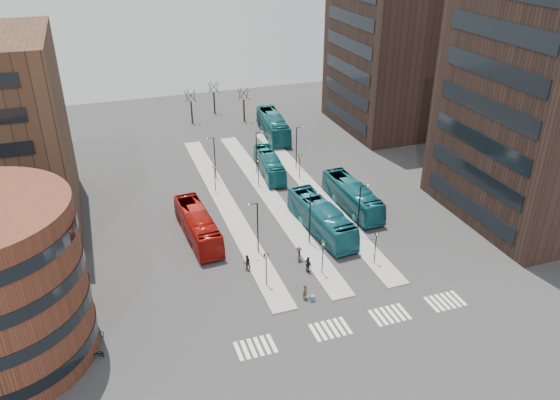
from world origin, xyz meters
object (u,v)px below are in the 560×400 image
object	(u,v)px
suitcase	(312,298)
bicycle_near	(95,354)
teal_bus_c	(352,196)
teal_bus_d	(273,125)
teal_bus_a	(321,218)
commuter_b	(308,265)
red_bus	(198,225)
bicycle_mid	(94,352)
traveller	(305,291)
commuter_c	(299,254)
commuter_a	(247,262)
teal_bus_b	(269,165)
bicycle_far	(93,334)

from	to	relation	value
suitcase	bicycle_near	distance (m)	20.04
bicycle_near	suitcase	bearing A→B (deg)	-64.41
teal_bus_c	teal_bus_d	world-z (taller)	teal_bus_d
teal_bus_a	commuter_b	xyz separation A→B (m)	(-4.48, -7.16, -0.85)
suitcase	commuter_b	size ratio (longest dim) A/B	0.32
red_bus	bicycle_near	size ratio (longest dim) A/B	7.72
suitcase	commuter_b	bearing A→B (deg)	77.95
commuter_b	bicycle_near	xyz separation A→B (m)	(-21.39, -5.66, -0.50)
bicycle_mid	traveller	bearing A→B (deg)	-65.83
commuter_c	teal_bus_a	bearing A→B (deg)	167.27
teal_bus_a	commuter_c	distance (m)	6.75
red_bus	teal_bus_a	bearing A→B (deg)	-16.69
teal_bus_c	commuter_c	distance (m)	13.77
commuter_a	bicycle_mid	size ratio (longest dim) A/B	1.15
teal_bus_b	bicycle_mid	size ratio (longest dim) A/B	7.12
suitcase	bicycle_mid	bearing A→B (deg)	-172.56
red_bus	teal_bus_d	size ratio (longest dim) A/B	0.90
suitcase	bicycle_near	bearing A→B (deg)	-172.10
suitcase	teal_bus_a	world-z (taller)	teal_bus_a
red_bus	teal_bus_b	size ratio (longest dim) A/B	1.11
teal_bus_a	bicycle_near	bearing A→B (deg)	-158.28
commuter_c	bicycle_far	xyz separation A→B (m)	(-21.26, -5.43, -0.34)
bicycle_near	red_bus	bearing A→B (deg)	-14.42
traveller	bicycle_near	size ratio (longest dim) A/B	1.10
suitcase	traveller	world-z (taller)	traveller
suitcase	teal_bus_c	bearing A→B (deg)	58.00
commuter_c	bicycle_mid	bearing A→B (deg)	-38.80
red_bus	teal_bus_b	xyz separation A→B (m)	(13.08, 13.70, -0.17)
suitcase	teal_bus_b	size ratio (longest dim) A/B	0.05
teal_bus_b	commuter_b	xyz separation A→B (m)	(-3.77, -24.13, -0.58)
teal_bus_a	commuter_b	world-z (taller)	teal_bus_a
traveller	commuter_b	distance (m)	4.49
red_bus	commuter_b	xyz separation A→B (m)	(9.31, -10.44, -0.75)
bicycle_mid	teal_bus_b	bearing A→B (deg)	-20.43
teal_bus_c	teal_bus_d	bearing A→B (deg)	90.90
teal_bus_a	bicycle_near	distance (m)	28.91
red_bus	commuter_c	xyz separation A→B (m)	(9.17, -8.10, -0.85)
commuter_a	teal_bus_c	bearing A→B (deg)	-160.92
red_bus	commuter_b	bearing A→B (deg)	-51.61
bicycle_near	teal_bus_c	bearing A→B (deg)	-39.62
teal_bus_d	commuter_c	xyz separation A→B (m)	(-9.26, -36.11, -1.04)
suitcase	red_bus	world-z (taller)	red_bus
commuter_c	suitcase	bearing A→B (deg)	20.72
commuter_b	bicycle_near	distance (m)	22.14
suitcase	teal_bus_d	distance (m)	44.31
teal_bus_a	bicycle_mid	distance (m)	28.84
teal_bus_a	teal_bus_c	xyz separation A→B (m)	(5.91, 4.01, -0.08)
teal_bus_a	teal_bus_d	size ratio (longest dim) A/B	0.95
commuter_c	bicycle_far	size ratio (longest dim) A/B	0.91
teal_bus_d	commuter_a	distance (m)	38.91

